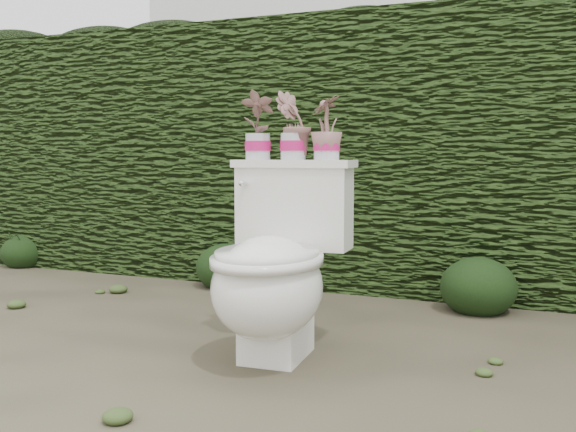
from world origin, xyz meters
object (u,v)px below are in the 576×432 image
at_px(potted_plant_left, 258,127).
at_px(toilet, 275,269).
at_px(potted_plant_right, 327,130).
at_px(potted_plant_center, 293,127).

bearing_deg(potted_plant_left, toilet, 127.04).
distance_m(toilet, potted_plant_right, 0.61).
height_order(toilet, potted_plant_center, potted_plant_center).
bearing_deg(potted_plant_right, toilet, -26.94).
xyz_separation_m(potted_plant_left, potted_plant_center, (0.16, 0.01, -0.00)).
distance_m(toilet, potted_plant_left, 0.63).
bearing_deg(potted_plant_left, potted_plant_center, -177.14).
xyz_separation_m(toilet, potted_plant_center, (-0.02, 0.24, 0.56)).
distance_m(potted_plant_left, potted_plant_right, 0.30).
bearing_deg(potted_plant_left, potted_plant_right, -177.14).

